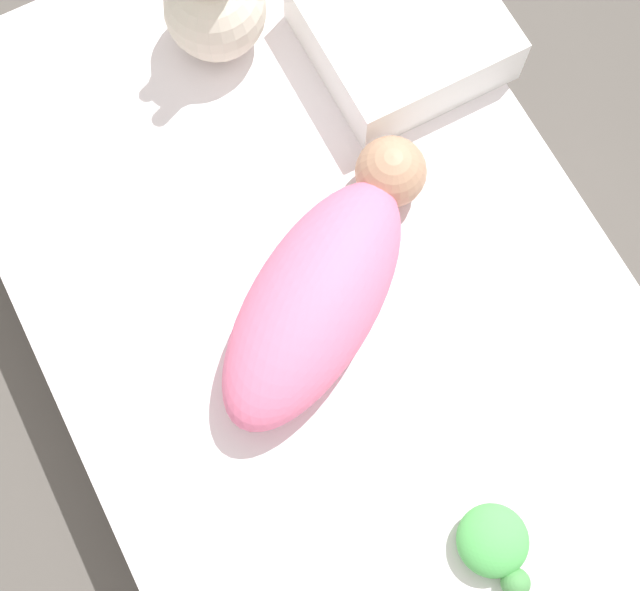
{
  "coord_description": "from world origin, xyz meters",
  "views": [
    {
      "loc": [
        0.39,
        -0.22,
        1.69
      ],
      "look_at": [
        0.01,
        -0.02,
        0.27
      ],
      "focal_mm": 50.0,
      "sensor_mm": 36.0,
      "label": 1
    }
  ],
  "objects_px": {
    "bunny_plush": "(214,2)",
    "turtle_plush": "(495,545)",
    "swaddled_baby": "(323,286)",
    "pillow": "(403,30)"
  },
  "relations": [
    {
      "from": "bunny_plush",
      "to": "turtle_plush",
      "type": "bearing_deg",
      "value": -1.12
    },
    {
      "from": "swaddled_baby",
      "to": "bunny_plush",
      "type": "bearing_deg",
      "value": 49.83
    },
    {
      "from": "bunny_plush",
      "to": "turtle_plush",
      "type": "height_order",
      "value": "bunny_plush"
    },
    {
      "from": "turtle_plush",
      "to": "swaddled_baby",
      "type": "bearing_deg",
      "value": -174.46
    },
    {
      "from": "swaddled_baby",
      "to": "bunny_plush",
      "type": "relative_size",
      "value": 1.61
    },
    {
      "from": "pillow",
      "to": "turtle_plush",
      "type": "relative_size",
      "value": 2.16
    },
    {
      "from": "bunny_plush",
      "to": "turtle_plush",
      "type": "relative_size",
      "value": 2.22
    },
    {
      "from": "swaddled_baby",
      "to": "pillow",
      "type": "relative_size",
      "value": 1.66
    },
    {
      "from": "pillow",
      "to": "bunny_plush",
      "type": "height_order",
      "value": "bunny_plush"
    },
    {
      "from": "bunny_plush",
      "to": "pillow",
      "type": "bearing_deg",
      "value": 59.29
    }
  ]
}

